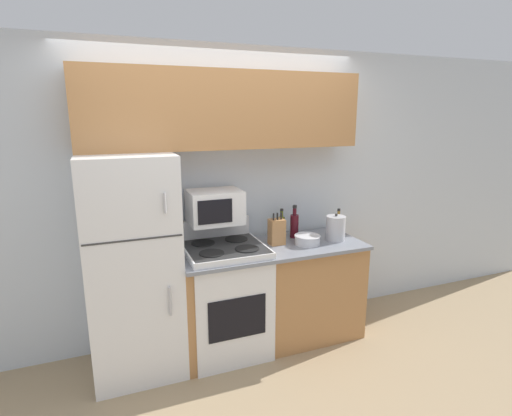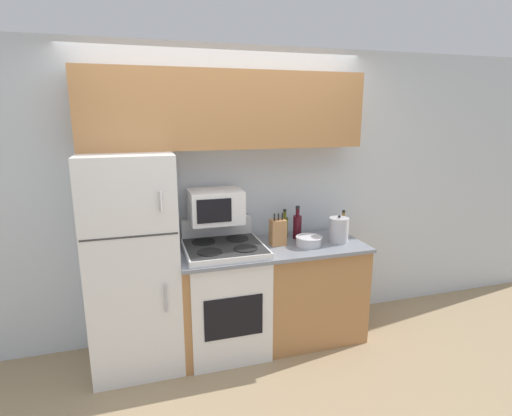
# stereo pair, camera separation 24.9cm
# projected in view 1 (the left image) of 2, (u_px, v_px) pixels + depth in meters

# --- Properties ---
(ground_plane) EXTENTS (12.00, 12.00, 0.00)m
(ground_plane) POSITION_uv_depth(u_px,v_px,m) (247.00, 366.00, 3.22)
(ground_plane) COLOR tan
(wall_back) EXTENTS (8.00, 0.05, 2.55)m
(wall_back) POSITION_uv_depth(u_px,v_px,m) (221.00, 196.00, 3.53)
(wall_back) COLOR silver
(wall_back) RESTS_ON ground_plane
(lower_cabinets) EXTENTS (1.60, 0.65, 0.89)m
(lower_cabinets) POSITION_uv_depth(u_px,v_px,m) (271.00, 293.00, 3.52)
(lower_cabinets) COLOR #B27A47
(lower_cabinets) RESTS_ON ground_plane
(refrigerator) EXTENTS (0.67, 0.65, 1.71)m
(refrigerator) POSITION_uv_depth(u_px,v_px,m) (133.00, 267.00, 3.03)
(refrigerator) COLOR white
(refrigerator) RESTS_ON ground_plane
(upper_cabinets) EXTENTS (2.28, 0.33, 0.61)m
(upper_cabinets) POSITION_uv_depth(u_px,v_px,m) (225.00, 110.00, 3.19)
(upper_cabinets) COLOR #B27A47
(upper_cabinets) RESTS_ON refrigerator
(stove) EXTENTS (0.65, 0.64, 1.10)m
(stove) POSITION_uv_depth(u_px,v_px,m) (225.00, 297.00, 3.35)
(stove) COLOR white
(stove) RESTS_ON ground_plane
(microwave) EXTENTS (0.43, 0.33, 0.27)m
(microwave) POSITION_uv_depth(u_px,v_px,m) (215.00, 207.00, 3.28)
(microwave) COLOR white
(microwave) RESTS_ON stove
(knife_block) EXTENTS (0.13, 0.11, 0.28)m
(knife_block) POSITION_uv_depth(u_px,v_px,m) (277.00, 232.00, 3.43)
(knife_block) COLOR #B27A47
(knife_block) RESTS_ON lower_cabinets
(bowl) EXTENTS (0.23, 0.23, 0.08)m
(bowl) POSITION_uv_depth(u_px,v_px,m) (307.00, 239.00, 3.44)
(bowl) COLOR silver
(bowl) RESTS_ON lower_cabinets
(bottle_vinegar) EXTENTS (0.06, 0.06, 0.24)m
(bottle_vinegar) POSITION_uv_depth(u_px,v_px,m) (338.00, 224.00, 3.73)
(bottle_vinegar) COLOR olive
(bottle_vinegar) RESTS_ON lower_cabinets
(bottle_olive_oil) EXTENTS (0.06, 0.06, 0.26)m
(bottle_olive_oil) POSITION_uv_depth(u_px,v_px,m) (281.00, 226.00, 3.65)
(bottle_olive_oil) COLOR #5B6619
(bottle_olive_oil) RESTS_ON lower_cabinets
(bottle_wine_red) EXTENTS (0.08, 0.08, 0.30)m
(bottle_wine_red) POSITION_uv_depth(u_px,v_px,m) (294.00, 225.00, 3.61)
(bottle_wine_red) COLOR #470F19
(bottle_wine_red) RESTS_ON lower_cabinets
(kettle) EXTENTS (0.17, 0.17, 0.24)m
(kettle) POSITION_uv_depth(u_px,v_px,m) (336.00, 228.00, 3.54)
(kettle) COLOR #B7B7BC
(kettle) RESTS_ON lower_cabinets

